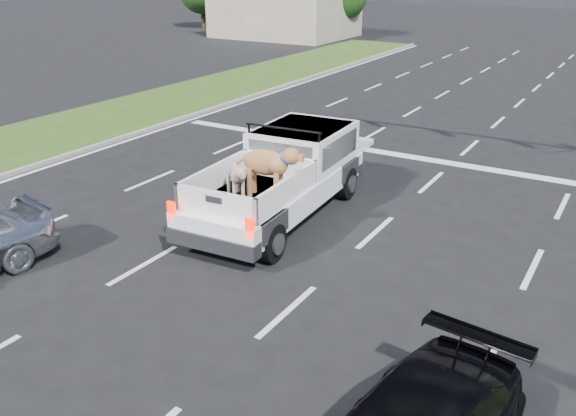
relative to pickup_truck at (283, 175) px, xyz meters
The scene contains 6 objects.
ground 4.02m from the pickup_truck, 80.10° to the right, with size 160.00×160.00×0.00m, color black.
road_markings 3.00m from the pickup_truck, 76.30° to the left, with size 17.75×60.00×0.01m.
grass_median_left 11.09m from the pickup_truck, 168.65° to the left, with size 5.00×60.00×0.10m, color #234615.
curb_left 8.71m from the pickup_truck, 165.45° to the left, with size 0.15×60.00×0.14m, color gray.
building_left 37.55m from the pickup_truck, 121.00° to the left, with size 10.00×8.00×4.40m, color #BCA790.
pickup_truck is the anchor object (origin of this frame).
Camera 1 is at (6.63, -8.14, 5.92)m, focal length 38.00 mm.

